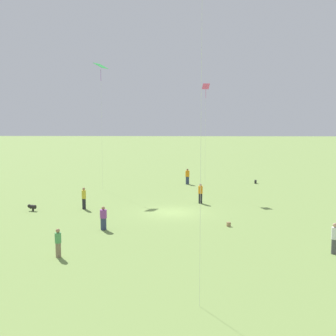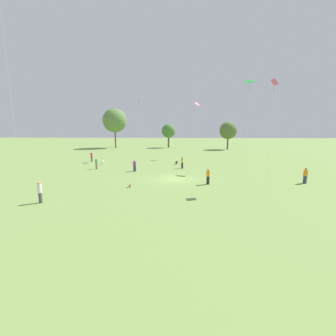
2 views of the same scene
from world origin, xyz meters
name	(u,v)px [view 2 (image 2 of 2)]	position (x,y,z in m)	size (l,w,h in m)	color
ground_plane	(174,179)	(0.00, 0.00, 0.00)	(240.00, 240.00, 0.00)	#7A994C
tree_0	(115,121)	(-19.62, 44.21, 8.61)	(7.49, 7.49, 12.37)	brown
tree_1	(169,131)	(-2.66, 45.86, 5.35)	(4.43, 4.43, 7.61)	brown
tree_2	(228,131)	(15.11, 40.16, 5.56)	(5.04, 5.04, 8.10)	brown
person_0	(96,164)	(-12.07, 6.34, 0.83)	(0.45, 0.45, 1.66)	#847056
person_1	(305,176)	(15.04, -1.52, 0.88)	(0.62, 0.62, 1.79)	#333D5B
person_2	(92,157)	(-15.86, 14.16, 0.93)	(0.45, 0.45, 1.83)	#4C4C51
person_3	(40,192)	(-11.09, -9.58, 0.93)	(0.40, 0.40, 1.83)	#4C4C51
person_4	(135,166)	(-5.83, 4.75, 0.81)	(0.67, 0.67, 1.67)	#333D5B
person_5	(182,162)	(1.15, 7.54, 0.94)	(0.51, 0.51, 1.86)	#232328
person_6	(208,176)	(3.88, -2.49, 0.90)	(0.56, 0.56, 1.81)	#232328
kite_1	(197,106)	(4.30, 20.57, 10.72)	(1.19, 1.18, 11.45)	#E54C99
kite_2	(139,104)	(-7.13, 16.83, 10.85)	(0.76, 0.81, 11.72)	green
kite_3	(274,88)	(10.07, -3.24, 10.16)	(0.63, 0.80, 11.06)	#E54C99
kite_4	(250,84)	(10.89, 7.52, 12.57)	(1.54, 1.48, 13.20)	green
dog_0	(177,162)	(0.26, 11.75, 0.36)	(0.47, 0.76, 0.56)	black
dog_1	(103,162)	(-12.78, 11.39, 0.39)	(0.39, 0.74, 0.58)	silver
picnic_bag_1	(130,186)	(-4.65, -4.14, 0.16)	(0.26, 0.30, 0.31)	#A58459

